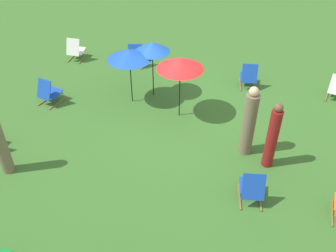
% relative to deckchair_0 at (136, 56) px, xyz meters
% --- Properties ---
extents(ground_plane, '(40.00, 40.00, 0.00)m').
position_rel_deckchair_0_xyz_m(ground_plane, '(-2.17, 2.57, -0.37)').
color(ground_plane, '#386B28').
extents(deckchair_0, '(0.64, 0.85, 0.83)m').
position_rel_deckchair_0_xyz_m(deckchair_0, '(0.00, 0.00, 0.00)').
color(deckchair_0, olive).
rests_on(deckchair_0, ground).
extents(deckchair_1, '(0.64, 0.85, 0.83)m').
position_rel_deckchair_0_xyz_m(deckchair_1, '(1.74, 2.93, 0.00)').
color(deckchair_1, olive).
rests_on(deckchair_1, ground).
extents(deckchair_3, '(0.60, 0.83, 0.83)m').
position_rel_deckchair_0_xyz_m(deckchair_3, '(-4.44, 5.27, 0.00)').
color(deckchair_3, olive).
rests_on(deckchair_3, ground).
extents(deckchair_4, '(0.60, 0.83, 0.83)m').
position_rel_deckchair_0_xyz_m(deckchair_4, '(-3.93, 0.43, 0.00)').
color(deckchair_4, olive).
rests_on(deckchair_4, ground).
extents(deckchair_9, '(0.49, 0.77, 0.83)m').
position_rel_deckchair_0_xyz_m(deckchair_9, '(2.24, 0.12, 0.00)').
color(deckchair_9, olive).
rests_on(deckchair_9, ground).
extents(umbrella_0, '(1.03, 1.03, 1.77)m').
position_rel_deckchair_0_xyz_m(umbrella_0, '(-1.14, 1.68, 1.25)').
color(umbrella_0, black).
rests_on(umbrella_0, ground).
extents(umbrella_1, '(1.26, 1.26, 1.71)m').
position_rel_deckchair_0_xyz_m(umbrella_1, '(-0.62, 2.19, 1.19)').
color(umbrella_1, black).
rests_on(umbrella_1, ground).
extents(umbrella_2, '(1.27, 1.27, 1.81)m').
position_rel_deckchair_0_xyz_m(umbrella_2, '(-2.17, 2.55, 1.29)').
color(umbrella_2, black).
rests_on(umbrella_2, ground).
extents(person_0, '(0.28, 0.28, 1.79)m').
position_rel_deckchair_0_xyz_m(person_0, '(-4.74, 4.01, 0.49)').
color(person_0, maroon).
rests_on(person_0, ground).
extents(person_1, '(0.43, 0.43, 1.91)m').
position_rel_deckchair_0_xyz_m(person_1, '(-4.16, 3.66, 0.54)').
color(person_1, '#72664C').
rests_on(person_1, ground).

